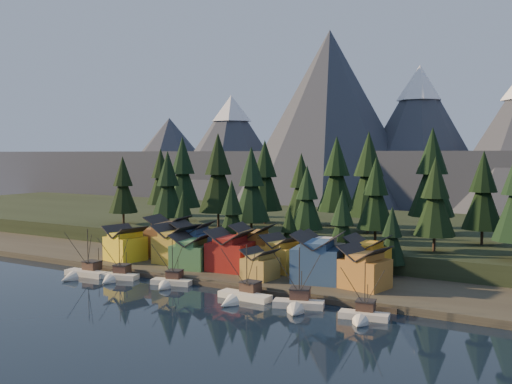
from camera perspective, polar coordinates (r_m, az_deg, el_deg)
The scene contains 44 objects.
ground at distance 113.54m, azimuth -8.49°, elevation -10.92°, with size 500.00×500.00×0.00m, color black.
shore_strip at distance 145.77m, azimuth 1.56°, elevation -7.26°, with size 400.00×50.00×1.50m, color #363127.
hillside at distance 190.07m, azimuth 8.93°, elevation -4.00°, with size 420.00×100.00×6.00m, color black.
dock at distance 126.26m, azimuth -3.70°, elevation -9.14°, with size 80.00×4.00×1.00m, color #3F382D.
mountain_ridge at distance 307.56m, azimuth 16.81°, elevation 3.19°, with size 560.00×190.00×90.00m.
boat_0 at distance 140.54m, azimuth -16.98°, elevation -7.22°, with size 11.29×12.18×12.31m.
boat_1 at distance 135.59m, azimuth -13.84°, elevation -7.60°, with size 10.07×10.58×11.44m.
boat_2 at distance 127.44m, azimuth -8.64°, elevation -8.31°, with size 9.69×10.18×11.02m.
boat_4 at distance 113.67m, azimuth -1.49°, elevation -9.73°, with size 11.54×12.49×12.09m.
boat_5 at distance 107.94m, azimuth 4.21°, elevation -10.29°, with size 10.30×10.96×12.63m.
boat_6 at distance 102.47m, azimuth 10.66°, elevation -11.33°, with size 9.25×9.80×11.03m.
house_front_0 at distance 150.42m, azimuth -12.94°, elevation -4.93°, with size 10.24×9.86×8.83m.
house_front_1 at distance 144.48m, azimuth -7.99°, elevation -5.06°, with size 9.41×9.04×9.65m.
house_front_2 at distance 137.81m, azimuth -6.44°, elevation -5.78°, with size 9.83×9.88×8.27m.
house_front_3 at distance 134.31m, azimuth -2.59°, elevation -5.72°, with size 10.27×9.88×9.57m.
house_front_4 at distance 125.53m, azimuth 0.41°, elevation -7.13°, with size 7.08×7.54×6.59m.
house_front_5 at distance 122.98m, azimuth 6.17°, elevation -6.41°, with size 11.57×10.85×10.50m.
house_front_6 at distance 118.97m, azimuth 10.83°, elevation -7.28°, with size 10.09×9.71×8.66m.
house_back_0 at distance 153.56m, azimuth -8.78°, elevation -4.31°, with size 11.65×11.35×10.78m.
house_back_1 at distance 146.81m, azimuth -6.27°, elevation -4.83°, with size 10.62×10.70×10.00m.
house_back_2 at distance 140.46m, azimuth -0.32°, elevation -5.19°, with size 10.68×10.03×10.05m.
house_back_3 at distance 133.09m, azimuth 2.64°, elevation -6.06°, with size 9.78×9.09×8.46m.
house_back_4 at distance 130.23m, azimuth 6.60°, elevation -6.01°, with size 9.99×9.69×9.72m.
house_back_5 at distance 126.91m, azimuth 11.08°, elevation -6.38°, with size 8.61×8.71×9.51m.
tree_hill_0 at distance 190.20m, azimuth -13.16°, elevation 0.50°, with size 9.45×9.45×22.03m.
tree_hill_1 at distance 194.26m, azimuth -7.34°, elevation 1.71°, with size 12.28×12.28×28.60m.
tree_hill_2 at distance 172.56m, azimuth -8.80°, elevation 0.52°, with size 10.15×10.15×23.66m.
tree_hill_3 at distance 175.98m, azimuth -3.81°, elevation 1.63°, with size 12.57×12.57×29.29m.
tree_hill_4 at distance 184.48m, azimuth 0.89°, elevation 1.40°, with size 11.71×11.71×27.28m.
tree_hill_5 at distance 157.96m, azimuth -0.47°, elevation 0.50°, with size 10.68×10.68×24.88m.
tree_hill_6 at distance 167.35m, azimuth 4.54°, elevation 0.35°, with size 9.92×9.92×23.12m.
tree_hill_7 at distance 147.87m, azimuth 5.11°, elevation -0.81°, with size 8.53×8.53×19.88m.
tree_hill_8 at distance 166.66m, azimuth 11.18°, elevation 1.43°, with size 12.56×12.56×29.27m.
tree_hill_9 at distance 148.23m, azimuth 11.88°, elevation -0.40°, with size 9.47×9.47×22.07m.
tree_hill_10 at distance 169.77m, azimuth 17.18°, elevation 1.58°, with size 13.04×13.04×30.39m.
tree_hill_11 at distance 139.04m, azimuth 17.47°, elevation -0.71°, with size 9.60×9.60×22.36m.
tree_hill_12 at distance 153.14m, azimuth 21.76°, elevation -0.13°, with size 10.17×10.17×23.69m.
tree_hill_15 at distance 181.03m, azimuth 8.05°, elevation 1.51°, with size 12.19×12.19×28.41m.
tree_hill_16 at distance 213.45m, azimuth -9.49°, elevation 1.31°, with size 10.62×10.62×24.75m.
tree_shore_0 at distance 159.53m, azimuth -7.26°, elevation -2.59°, with size 7.48×7.48×17.42m.
tree_shore_1 at distance 150.09m, azimuth -2.44°, elevation -2.32°, with size 8.80×8.80×20.50m.
tree_shore_2 at distance 142.03m, azimuth 3.33°, elevation -4.09°, with size 6.10×6.10×14.20m.
tree_shore_3 at distance 135.89m, azimuth 8.60°, elevation -3.38°, with size 8.13×8.13×18.94m.
tree_shore_4 at distance 132.15m, azimuth 13.43°, elevation -4.46°, with size 6.69×6.69×15.58m.
Camera 1 is at (69.48, -85.00, 28.98)m, focal length 40.00 mm.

